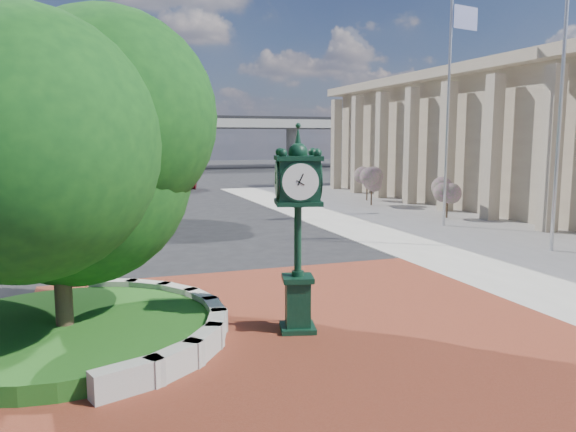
# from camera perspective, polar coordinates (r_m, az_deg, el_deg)

# --- Properties ---
(ground) EXTENTS (200.00, 200.00, 0.00)m
(ground) POSITION_cam_1_polar(r_m,az_deg,el_deg) (13.77, 0.01, -10.31)
(ground) COLOR black
(ground) RESTS_ON ground
(plaza) EXTENTS (12.00, 12.00, 0.04)m
(plaza) POSITION_cam_1_polar(r_m,az_deg,el_deg) (12.87, 1.50, -11.53)
(plaza) COLOR maroon
(plaza) RESTS_ON ground
(sidewalk) EXTENTS (20.00, 50.00, 0.04)m
(sidewalk) POSITION_cam_1_polar(r_m,az_deg,el_deg) (30.50, 22.83, -0.83)
(sidewalk) COLOR #9E9B93
(sidewalk) RESTS_ON ground
(planter_wall) EXTENTS (2.96, 6.77, 0.54)m
(planter_wall) POSITION_cam_1_polar(r_m,az_deg,el_deg) (13.09, -11.44, -10.19)
(planter_wall) COLOR #9E9B93
(planter_wall) RESTS_ON ground
(grass_bed) EXTENTS (6.10, 6.10, 0.40)m
(grass_bed) POSITION_cam_1_polar(r_m,az_deg,el_deg) (13.03, -21.65, -11.01)
(grass_bed) COLOR #204714
(grass_bed) RESTS_ON ground
(overpass) EXTENTS (90.00, 12.00, 7.50)m
(overpass) POSITION_cam_1_polar(r_m,az_deg,el_deg) (82.49, -16.54, 9.07)
(overpass) COLOR #9E9B93
(overpass) RESTS_ON ground
(tree_planter) EXTENTS (5.20, 5.20, 6.33)m
(tree_planter) POSITION_cam_1_polar(r_m,az_deg,el_deg) (12.39, -22.47, 4.64)
(tree_planter) COLOR #38281C
(tree_planter) RESTS_ON ground
(tree_street) EXTENTS (4.40, 4.40, 5.45)m
(tree_street) POSITION_cam_1_polar(r_m,az_deg,el_deg) (30.38, -18.68, 5.44)
(tree_street) COLOR #38281C
(tree_street) RESTS_ON ground
(post_clock) EXTENTS (1.11, 1.11, 4.55)m
(post_clock) POSITION_cam_1_polar(r_m,az_deg,el_deg) (12.23, 1.01, -0.56)
(post_clock) COLOR black
(post_clock) RESTS_ON ground
(parked_car) EXTENTS (3.60, 5.20, 1.64)m
(parked_car) POSITION_cam_1_polar(r_m,az_deg,el_deg) (47.81, -10.81, 3.53)
(parked_car) COLOR #600D16
(parked_car) RESTS_ON ground
(flagpole_a) EXTENTS (1.79, 0.47, 11.62)m
(flagpole_a) POSITION_cam_1_polar(r_m,az_deg,el_deg) (23.49, 26.01, 11.12)
(flagpole_a) COLOR silver
(flagpole_a) RESTS_ON ground
(flagpole_b) EXTENTS (1.69, 0.35, 10.91)m
(flagpole_b) POSITION_cam_1_polar(r_m,az_deg,el_deg) (28.52, 15.93, 10.16)
(flagpole_b) COLOR silver
(flagpole_b) RESTS_ON ground
(street_lamp_near) EXTENTS (1.96, 0.49, 8.75)m
(street_lamp_near) POSITION_cam_1_polar(r_m,az_deg,el_deg) (37.57, -10.73, 8.97)
(street_lamp_near) COLOR slate
(street_lamp_near) RESTS_ON ground
(street_lamp_far) EXTENTS (2.03, 0.55, 9.11)m
(street_lamp_far) POSITION_cam_1_polar(r_m,az_deg,el_deg) (52.99, -17.10, 8.63)
(street_lamp_far) COLOR slate
(street_lamp_far) RESTS_ON ground
(shrub_near) EXTENTS (1.20, 1.20, 2.20)m
(shrub_near) POSITION_cam_1_polar(r_m,az_deg,el_deg) (31.57, 15.92, 2.63)
(shrub_near) COLOR #38281C
(shrub_near) RESTS_ON ground
(shrub_mid) EXTENTS (1.20, 1.20, 2.20)m
(shrub_mid) POSITION_cam_1_polar(r_m,az_deg,el_deg) (36.54, 8.49, 3.51)
(shrub_mid) COLOR #38281C
(shrub_mid) RESTS_ON ground
(shrub_far) EXTENTS (1.20, 1.20, 2.20)m
(shrub_far) POSITION_cam_1_polar(r_m,az_deg,el_deg) (39.37, 8.05, 3.83)
(shrub_far) COLOR #38281C
(shrub_far) RESTS_ON ground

